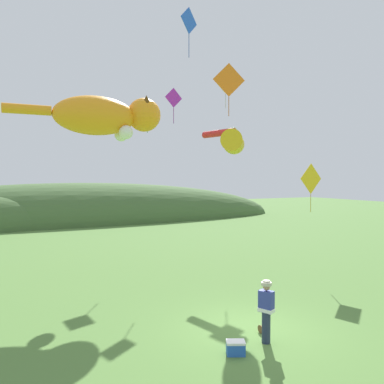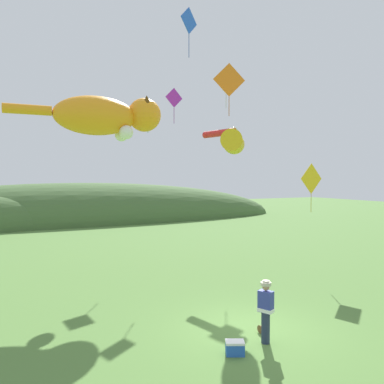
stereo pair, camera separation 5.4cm
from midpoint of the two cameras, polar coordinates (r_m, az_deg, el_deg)
The scene contains 14 objects.
ground_plane at distance 12.26m, azimuth 8.64°, elevation -20.13°, with size 120.00×120.00×0.00m, color #517A38.
distant_hill_ridge at distance 40.88m, azimuth -20.66°, elevation -4.53°, with size 50.39×11.55×8.30m.
festival_attendant at distance 11.19m, azimuth 11.10°, elevation -17.14°, with size 0.41×0.49×1.77m.
kite_spool at distance 12.11m, azimuth 10.50°, elevation -19.81°, with size 0.16×0.24×0.24m.
picnic_cooler at distance 10.70m, azimuth 6.51°, elevation -22.51°, with size 0.58×0.50×0.36m.
kite_giant_cat at distance 18.86m, azimuth -13.06°, elevation 11.14°, with size 7.23×2.28×2.19m.
kite_fish_windsock at distance 16.05m, azimuth 6.24°, elevation 7.38°, with size 2.56×3.12×0.99m.
kite_tube_streamer at distance 20.23m, azimuth 4.10°, elevation 8.93°, with size 0.99×2.30×0.44m.
kite_diamond_white at distance 25.04m, azimuth 5.07°, elevation 15.96°, with size 1.19×0.15×2.10m.
kite_diamond_blue at distance 16.02m, azimuth -0.58°, elevation 24.58°, with size 0.93×0.50×1.94m.
kite_diamond_orange at distance 18.16m, azimuth 5.55°, elevation 16.61°, with size 1.50×0.40×2.44m.
kite_diamond_gold at distance 19.27m, azimuth 17.59°, elevation 1.91°, with size 1.50×0.19×2.41m.
kite_diamond_violet at distance 21.94m, azimuth -2.90°, elevation 14.10°, with size 1.11×0.15×2.02m.
kite_diamond_green at distance 23.43m, azimuth -6.89°, elevation 12.43°, with size 0.94×0.61×2.01m.
Camera 1 is at (-6.51, -9.31, 4.64)m, focal length 35.00 mm.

